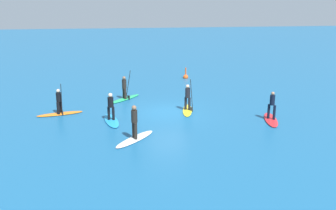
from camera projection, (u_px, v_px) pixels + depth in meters
ground_plane at (168, 112)px, 26.09m from camera, size 120.00×120.00×0.00m
surfer_on_yellow_board at (188, 104)px, 26.23m from camera, size 1.09×2.83×2.24m
surfer_on_green_board at (125, 94)px, 28.99m from camera, size 2.58×2.74×2.23m
surfer_on_blue_board at (111, 115)px, 24.16m from camera, size 1.29×2.94×1.81m
surfer_on_red_board at (271, 114)px, 24.34m from camera, size 1.34×2.97×1.85m
surfer_on_white_board at (135, 132)px, 21.15m from camera, size 2.52×2.81×1.95m
surfer_on_orange_board at (60, 108)px, 25.50m from camera, size 3.01×1.39×2.16m
marker_buoy at (186, 77)px, 36.00m from camera, size 0.47×0.47×1.13m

